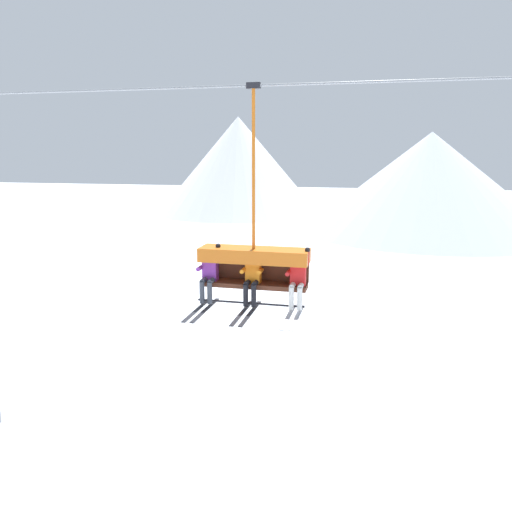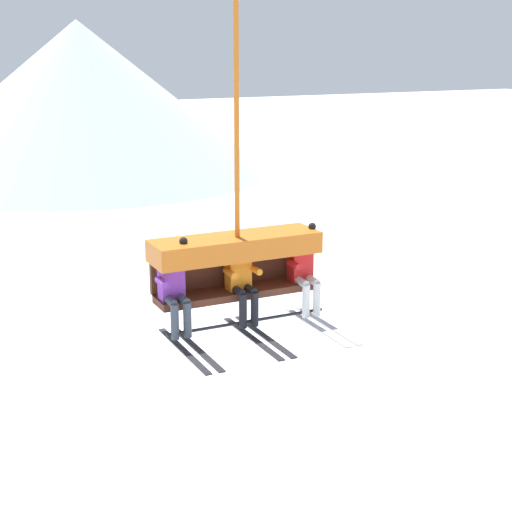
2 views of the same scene
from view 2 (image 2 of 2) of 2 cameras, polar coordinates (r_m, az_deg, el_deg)
name	(u,v)px [view 2 (image 2 of 2)]	position (r m, az deg, el deg)	size (l,w,h in m)	color
mountain_peak_central	(80,98)	(51.47, -12.66, 11.13)	(23.88, 23.88, 9.56)	silver
chairlift_chair	(235,253)	(10.87, -1.52, 0.25)	(2.39, 0.74, 4.58)	#512819
skier_purple	(175,288)	(10.42, -5.93, -2.35)	(0.48, 1.70, 1.34)	purple
skier_orange	(242,280)	(10.78, -1.02, -1.79)	(0.46, 1.70, 1.23)	orange
skier_red	(304,270)	(11.21, 3.55, -1.03)	(0.48, 1.70, 1.34)	red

